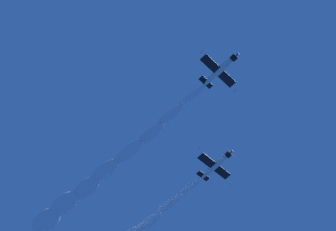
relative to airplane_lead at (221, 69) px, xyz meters
name	(u,v)px	position (x,y,z in m)	size (l,w,h in m)	color
airplane_lead	(221,69)	(0.00, 0.00, 0.00)	(7.42, 7.37, 3.71)	silver
airplane_left_wingman	(216,165)	(-4.74, -17.68, 1.34)	(7.47, 7.36, 3.64)	silver
smoke_trail_lead	(86,187)	(16.72, -25.32, -3.17)	(24.17, 34.40, 6.46)	white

